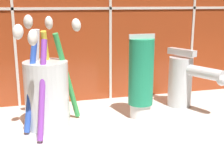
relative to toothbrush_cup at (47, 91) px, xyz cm
name	(u,v)px	position (x,y,z in cm)	size (l,w,h in cm)	color
sink_counter	(132,141)	(12.20, -7.00, -7.10)	(74.94, 39.77, 2.00)	silver
toothbrush_cup	(47,91)	(0.00, 0.00, 0.00)	(11.78, 13.44, 18.22)	silver
toothpaste_tube	(141,77)	(16.20, 0.00, 1.25)	(4.56, 4.34, 14.82)	white
sink_faucet	(184,79)	(26.38, 3.27, -0.56)	(6.90, 12.23, 11.33)	silver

